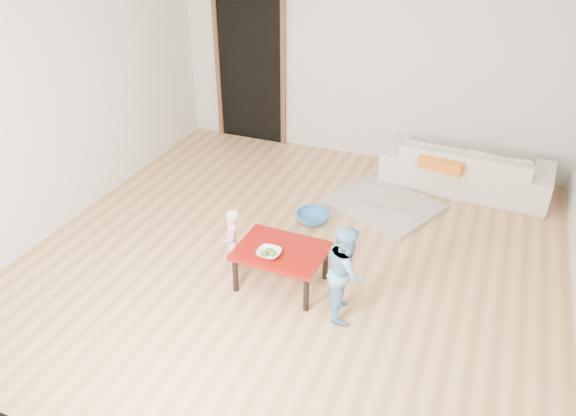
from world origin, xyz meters
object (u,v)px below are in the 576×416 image
Objects in this scene: sofa at (466,166)px; child_blue at (346,271)px; red_table at (281,267)px; basin at (313,217)px; bowl at (269,253)px; child_pink at (232,243)px.

child_blue is at bearing 79.64° from sofa.
child_blue reaches higher than red_table.
child_blue is 1.51m from basin.
bowl is (-1.37, -2.64, 0.13)m from sofa.
basin is (-1.40, -1.40, -0.22)m from sofa.
child_blue reaches higher than bowl.
sofa is 2.46× the size of red_table.
child_pink is at bearing 164.44° from bowl.
basin is (-0.09, 1.12, -0.14)m from red_table.
sofa reaches higher than bowl.
basin is at bearing 48.77° from sofa.
sofa is 5.28× the size of basin.
red_table is at bearing 66.29° from sofa.
sofa is at bearing 44.90° from basin.
basin is (0.38, 1.13, -0.28)m from child_pink.
red_table is (-1.31, -2.52, -0.08)m from sofa.
sofa is 1.99m from basin.
child_blue reaches higher than child_pink.
bowl is at bearing -114.68° from red_table.
child_blue is at bearing 54.44° from child_pink.
child_blue is at bearing -13.10° from red_table.
sofa is at bearing -30.73° from child_blue.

